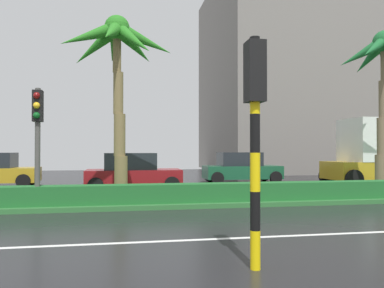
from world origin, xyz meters
name	(u,v)px	position (x,y,z in m)	size (l,w,h in m)	color
palm_tree_centre_left	(118,52)	(5.62, 8.08, 5.39)	(4.14, 4.17, 6.53)	olive
palm_tree_centre	(384,62)	(16.32, 8.12, 5.46)	(3.57, 3.64, 6.61)	brown
traffic_signal_median_right	(38,125)	(3.24, 6.46, 2.63)	(0.28, 0.43, 3.60)	#4C4C47
traffic_signal_foreground	(255,109)	(7.86, -0.05, 2.51)	(0.28, 0.43, 3.65)	yellow
car_in_traffic_third	(133,172)	(6.25, 11.90, 0.83)	(4.30, 2.02, 1.72)	maroon
car_in_traffic_fourth	(241,168)	(12.38, 14.94, 0.83)	(4.30, 2.02, 1.72)	#195133
building_far_right	(302,79)	(22.11, 27.14, 8.43)	(16.71, 14.20, 16.85)	slate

